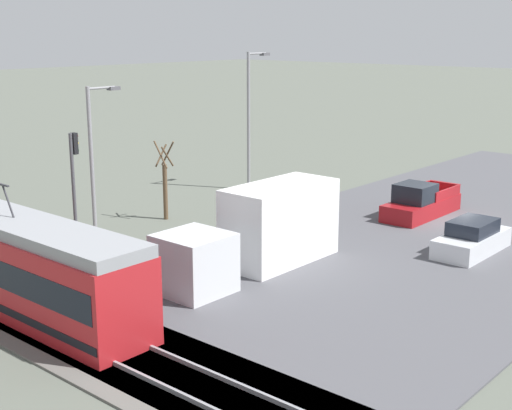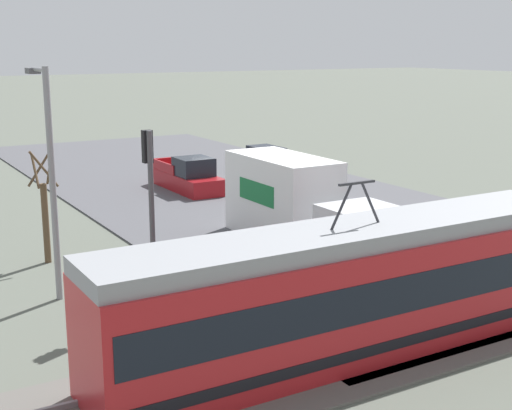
# 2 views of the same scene
# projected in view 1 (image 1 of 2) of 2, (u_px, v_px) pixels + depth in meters

# --- Properties ---
(ground_plane) EXTENTS (320.00, 320.00, 0.00)m
(ground_plane) POSITION_uv_depth(u_px,v_px,m) (454.00, 224.00, 37.42)
(ground_plane) COLOR #565B51
(road_surface) EXTENTS (17.29, 45.90, 0.08)m
(road_surface) POSITION_uv_depth(u_px,v_px,m) (454.00, 223.00, 37.41)
(road_surface) COLOR #4C4C51
(road_surface) RESTS_ON ground
(rail_bed) EXTENTS (53.40, 4.40, 0.22)m
(rail_bed) POSITION_uv_depth(u_px,v_px,m) (139.00, 361.00, 21.74)
(rail_bed) COLOR #5B5954
(rail_bed) RESTS_ON ground
(light_rail_tram) EXTENTS (14.14, 2.57, 4.49)m
(light_rail_tram) POSITION_uv_depth(u_px,v_px,m) (7.00, 260.00, 26.02)
(light_rail_tram) COLOR #B21E23
(light_rail_tram) RESTS_ON ground
(box_truck) EXTENTS (2.50, 9.10, 3.40)m
(box_truck) POSITION_uv_depth(u_px,v_px,m) (261.00, 232.00, 29.89)
(box_truck) COLOR silver
(box_truck) RESTS_ON ground
(pickup_truck) EXTENTS (1.96, 5.52, 1.88)m
(pickup_truck) POSITION_uv_depth(u_px,v_px,m) (420.00, 203.00, 38.48)
(pickup_truck) COLOR maroon
(pickup_truck) RESTS_ON ground
(sedan_car_1) EXTENTS (1.86, 4.51, 1.52)m
(sedan_car_1) POSITION_uv_depth(u_px,v_px,m) (472.00, 239.00, 32.15)
(sedan_car_1) COLOR silver
(sedan_car_1) RESTS_ON ground
(traffic_light_pole) EXTENTS (0.28, 0.47, 5.49)m
(traffic_light_pole) POSITION_uv_depth(u_px,v_px,m) (74.00, 177.00, 31.65)
(traffic_light_pole) COLOR #47474C
(traffic_light_pole) RESTS_ON ground
(street_tree) EXTENTS (1.01, 0.84, 4.24)m
(street_tree) POSITION_uv_depth(u_px,v_px,m) (165.00, 184.00, 37.85)
(street_tree) COLOR brown
(street_tree) RESTS_ON ground
(street_lamp_near_crossing) EXTENTS (0.36, 1.95, 7.27)m
(street_lamp_near_crossing) POSITION_uv_depth(u_px,v_px,m) (95.00, 148.00, 34.89)
(street_lamp_near_crossing) COLOR gray
(street_lamp_near_crossing) RESTS_ON ground
(street_lamp_mid_block) EXTENTS (0.36, 1.95, 8.61)m
(street_lamp_mid_block) POSITION_uv_depth(u_px,v_px,m) (251.00, 112.00, 44.53)
(street_lamp_mid_block) COLOR gray
(street_lamp_mid_block) RESTS_ON ground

